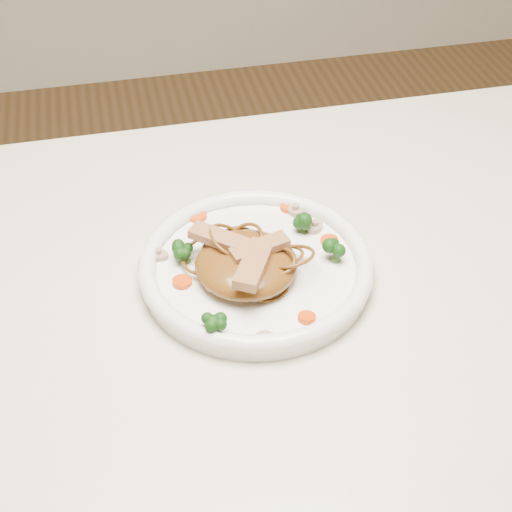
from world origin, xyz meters
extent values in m
cube|color=beige|center=(0.00, 0.00, 0.73)|extent=(1.20, 0.80, 0.04)
cylinder|color=brown|center=(0.54, 0.34, 0.35)|extent=(0.06, 0.06, 0.71)
cylinder|color=white|center=(0.02, 0.06, 0.76)|extent=(0.31, 0.31, 0.02)
ellipsoid|color=brown|center=(0.01, 0.05, 0.78)|extent=(0.14, 0.14, 0.04)
cube|color=#B18053|center=(0.03, 0.05, 0.80)|extent=(0.07, 0.04, 0.01)
cube|color=#B18053|center=(-0.01, 0.07, 0.80)|extent=(0.07, 0.06, 0.01)
cube|color=#B18053|center=(0.01, 0.02, 0.80)|extent=(0.06, 0.08, 0.01)
cylinder|color=#EF3A08|center=(0.08, 0.15, 0.77)|extent=(0.03, 0.03, 0.00)
cylinder|color=#EF3A08|center=(-0.06, 0.05, 0.77)|extent=(0.03, 0.03, 0.00)
cylinder|color=#EF3A08|center=(0.11, 0.08, 0.77)|extent=(0.02, 0.02, 0.00)
cylinder|color=#EF3A08|center=(-0.03, 0.16, 0.77)|extent=(0.03, 0.03, 0.00)
cylinder|color=#EF3A08|center=(0.06, -0.03, 0.77)|extent=(0.02, 0.02, 0.00)
cylinder|color=tan|center=(0.01, -0.05, 0.77)|extent=(0.02, 0.02, 0.01)
cylinder|color=tan|center=(0.10, 0.11, 0.77)|extent=(0.03, 0.03, 0.01)
cylinder|color=tan|center=(-0.08, 0.10, 0.77)|extent=(0.03, 0.03, 0.01)
cylinder|color=tan|center=(0.09, 0.14, 0.77)|extent=(0.03, 0.03, 0.01)
camera|label=1|loc=(-0.11, -0.52, 1.31)|focal=51.68mm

